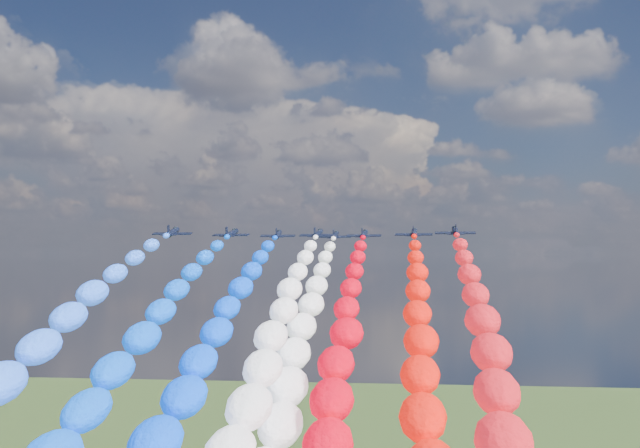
# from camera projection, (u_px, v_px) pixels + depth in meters

# --- Properties ---
(jet_0) EXTENTS (8.57, 11.34, 4.25)m
(jet_0) POSITION_uv_depth(u_px,v_px,m) (173.00, 232.00, 160.00)
(jet_0) COLOR black
(trail_0) EXTENTS (6.81, 125.27, 47.92)m
(trail_0) POSITION_uv_depth(u_px,v_px,m) (19.00, 390.00, 95.91)
(trail_0) COLOR #2965FF
(jet_1) EXTENTS (8.58, 11.35, 4.25)m
(jet_1) POSITION_uv_depth(u_px,v_px,m) (232.00, 234.00, 170.35)
(jet_1) COLOR black
(trail_1) EXTENTS (6.81, 125.27, 47.92)m
(trail_1) POSITION_uv_depth(u_px,v_px,m) (128.00, 377.00, 106.26)
(trail_1) COLOR blue
(jet_2) EXTENTS (8.59, 11.35, 4.25)m
(jet_2) POSITION_uv_depth(u_px,v_px,m) (278.00, 234.00, 178.44)
(jet_2) COLOR black
(trail_2) EXTENTS (6.81, 125.27, 47.92)m
(trail_2) POSITION_uv_depth(u_px,v_px,m) (208.00, 368.00, 114.35)
(trail_2) COLOR #043DE8
(jet_3) EXTENTS (8.64, 11.39, 4.25)m
(jet_3) POSITION_uv_depth(u_px,v_px,m) (318.00, 234.00, 172.69)
(jet_3) COLOR black
(trail_3) EXTENTS (6.81, 125.27, 47.92)m
(trail_3) POSITION_uv_depth(u_px,v_px,m) (268.00, 374.00, 108.60)
(trail_3) COLOR white
(jet_4) EXTENTS (8.11, 11.01, 4.25)m
(jet_4) POSITION_uv_depth(u_px,v_px,m) (335.00, 235.00, 187.12)
(jet_4) COLOR black
(trail_4) EXTENTS (6.81, 125.27, 47.92)m
(trail_4) POSITION_uv_depth(u_px,v_px,m) (300.00, 360.00, 123.04)
(trail_4) COLOR white
(jet_5) EXTENTS (8.55, 11.33, 4.25)m
(jet_5) POSITION_uv_depth(u_px,v_px,m) (364.00, 234.00, 176.69)
(jet_5) COLOR black
(trail_5) EXTENTS (6.81, 125.27, 47.92)m
(trail_5) POSITION_uv_depth(u_px,v_px,m) (342.00, 370.00, 112.60)
(trail_5) COLOR red
(jet_6) EXTENTS (8.44, 11.25, 4.25)m
(jet_6) POSITION_uv_depth(u_px,v_px,m) (414.00, 233.00, 166.08)
(jet_6) COLOR black
(trail_6) EXTENTS (6.81, 125.27, 47.92)m
(trail_6) POSITION_uv_depth(u_px,v_px,m) (421.00, 382.00, 101.99)
(trail_6) COLOR red
(jet_7) EXTENTS (8.25, 11.12, 4.25)m
(jet_7) POSITION_uv_depth(u_px,v_px,m) (455.00, 231.00, 154.21)
(jet_7) COLOR black
(trail_7) EXTENTS (6.81, 125.27, 47.92)m
(trail_7) POSITION_uv_depth(u_px,v_px,m) (493.00, 399.00, 90.13)
(trail_7) COLOR red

